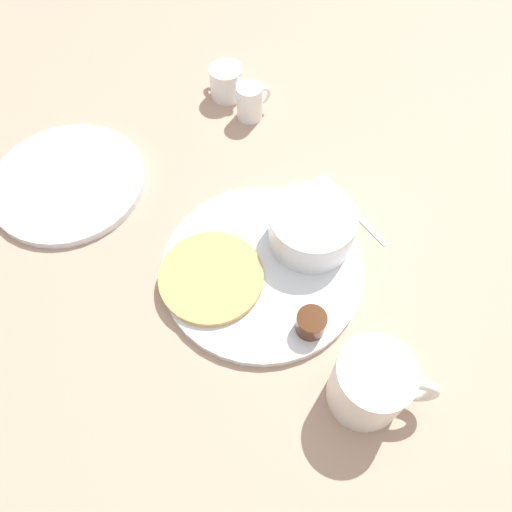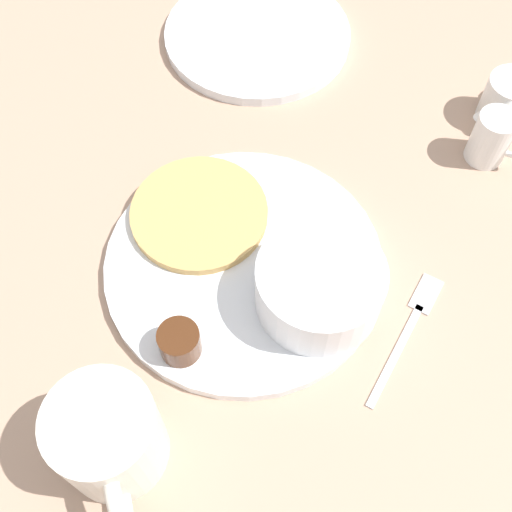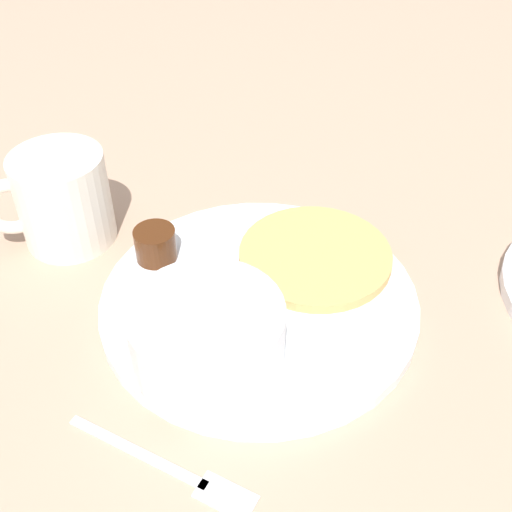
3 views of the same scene
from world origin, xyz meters
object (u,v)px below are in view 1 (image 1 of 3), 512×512
(bowl, at_px, (312,226))
(coffee_mug, at_px, (372,384))
(plate, at_px, (262,269))
(creamer_pitcher_near, at_px, (250,102))
(creamer_pitcher_far, at_px, (226,82))
(fork, at_px, (343,201))

(bowl, height_order, coffee_mug, coffee_mug)
(plate, xyz_separation_m, creamer_pitcher_near, (-0.04, -0.28, 0.02))
(creamer_pitcher_near, xyz_separation_m, creamer_pitcher_far, (0.03, -0.06, -0.00))
(fork, bearing_deg, creamer_pitcher_far, -63.49)
(bowl, bearing_deg, coffee_mug, 92.58)
(creamer_pitcher_near, bearing_deg, creamer_pitcher_far, -62.81)
(plate, relative_size, creamer_pitcher_far, 3.91)
(coffee_mug, xyz_separation_m, creamer_pitcher_far, (0.07, -0.52, -0.02))
(coffee_mug, bearing_deg, bowl, -87.42)
(creamer_pitcher_near, height_order, fork, creamer_pitcher_near)
(creamer_pitcher_far, height_order, fork, creamer_pitcher_far)
(bowl, relative_size, creamer_pitcher_far, 1.68)
(creamer_pitcher_far, bearing_deg, plate, 87.98)
(fork, bearing_deg, plate, 32.55)
(creamer_pitcher_far, distance_m, fork, 0.28)
(plate, bearing_deg, creamer_pitcher_far, -92.02)
(plate, relative_size, creamer_pitcher_near, 4.30)
(bowl, height_order, creamer_pitcher_near, bowl)
(plate, distance_m, creamer_pitcher_near, 0.29)
(creamer_pitcher_far, relative_size, fork, 0.49)
(fork, bearing_deg, creamer_pitcher_near, -63.68)
(plate, xyz_separation_m, creamer_pitcher_far, (-0.01, -0.34, 0.02))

